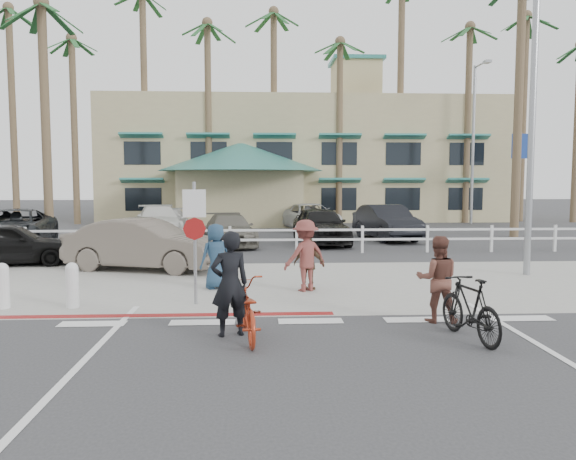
{
  "coord_description": "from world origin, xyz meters",
  "views": [
    {
      "loc": [
        -0.94,
        -9.61,
        2.62
      ],
      "look_at": [
        -0.29,
        3.12,
        1.5
      ],
      "focal_mm": 35.0,
      "sensor_mm": 36.0,
      "label": 1
    }
  ],
  "objects": [
    {
      "name": "bollard_0",
      "position": [
        -4.8,
        2.0,
        0.47
      ],
      "size": [
        0.26,
        0.26,
        0.95
      ],
      "primitive_type": null,
      "color": "silver",
      "rests_on": "ground"
    },
    {
      "name": "palm_11",
      "position": [
        11.0,
        16.0,
        7.0
      ],
      "size": [
        4.0,
        4.0,
        14.0
      ],
      "primitive_type": null,
      "color": "#1D4D26",
      "rests_on": "ground"
    },
    {
      "name": "lot_car_1",
      "position": [
        -2.15,
        13.13,
        0.64
      ],
      "size": [
        2.6,
        4.66,
        1.28
      ],
      "primitive_type": "imported",
      "rotation": [
        0.0,
        0.0,
        0.19
      ],
      "color": "#646055",
      "rests_on": "ground"
    },
    {
      "name": "streetlight_1",
      "position": [
        12.0,
        24.0,
        4.75
      ],
      "size": [
        0.6,
        2.0,
        9.5
      ],
      "primitive_type": null,
      "color": "gray",
      "rests_on": "ground"
    },
    {
      "name": "bike_black",
      "position": [
        2.51,
        -0.73,
        0.53
      ],
      "size": [
        0.82,
        1.83,
        1.06
      ],
      "primitive_type": "imported",
      "rotation": [
        0.0,
        0.0,
        3.33
      ],
      "color": "black",
      "rests_on": "ground"
    },
    {
      "name": "car_white_sedan",
      "position": [
        -4.32,
        6.94,
        0.76
      ],
      "size": [
        4.87,
        2.84,
        1.52
      ],
      "primitive_type": "imported",
      "rotation": [
        0.0,
        0.0,
        1.28
      ],
      "color": "#60574D",
      "rests_on": "ground"
    },
    {
      "name": "rider_black",
      "position": [
        2.35,
        0.49,
        0.81
      ],
      "size": [
        0.88,
        0.75,
        1.61
      ],
      "primitive_type": "imported",
      "rotation": [
        0.0,
        0.0,
        2.95
      ],
      "color": "brown",
      "rests_on": "ground"
    },
    {
      "name": "palm_4",
      "position": [
        0.0,
        26.0,
        7.5
      ],
      "size": [
        4.0,
        4.0,
        15.0
      ],
      "primitive_type": null,
      "color": "#1D4D26",
      "rests_on": "ground"
    },
    {
      "name": "rail_fence",
      "position": [
        0.5,
        10.5,
        0.5
      ],
      "size": [
        29.4,
        0.16,
        1.0
      ],
      "primitive_type": null,
      "color": "silver",
      "rests_on": "ground"
    },
    {
      "name": "lot_car_3",
      "position": [
        4.72,
        15.02,
        0.78
      ],
      "size": [
        2.4,
        4.92,
        1.55
      ],
      "primitive_type": "imported",
      "rotation": [
        0.0,
        0.0,
        0.17
      ],
      "color": "black",
      "rests_on": "ground"
    },
    {
      "name": "bike_red",
      "position": [
        -1.16,
        -0.47,
        0.49
      ],
      "size": [
        0.87,
        1.93,
        0.98
      ],
      "primitive_type": "imported",
      "rotation": [
        0.0,
        0.0,
        3.27
      ],
      "color": "maroon",
      "rests_on": "ground"
    },
    {
      "name": "building",
      "position": [
        2.0,
        31.0,
        5.65
      ],
      "size": [
        28.0,
        16.0,
        11.3
      ],
      "primitive_type": null,
      "color": "tan",
      "rests_on": "ground"
    },
    {
      "name": "lot_car_2",
      "position": [
        1.6,
        13.48,
        0.77
      ],
      "size": [
        2.33,
        4.72,
        1.55
      ],
      "primitive_type": "imported",
      "rotation": [
        0.0,
        0.0,
        0.11
      ],
      "color": "black",
      "rests_on": "ground"
    },
    {
      "name": "palm_7",
      "position": [
        12.0,
        25.0,
        7.0
      ],
      "size": [
        4.0,
        4.0,
        14.0
      ],
      "primitive_type": null,
      "color": "#1D4D26",
      "rests_on": "ground"
    },
    {
      "name": "sidewalk_plaza",
      "position": [
        0.0,
        4.5,
        0.01
      ],
      "size": [
        22.0,
        7.0,
        0.01
      ],
      "primitive_type": "cube",
      "color": "gray",
      "rests_on": "ground"
    },
    {
      "name": "lot_car_5",
      "position": [
        1.77,
        20.09,
        0.71
      ],
      "size": [
        3.34,
        5.46,
        1.41
      ],
      "primitive_type": "imported",
      "rotation": [
        0.0,
        0.0,
        0.21
      ],
      "color": "silver",
      "rests_on": "ground"
    },
    {
      "name": "lot_car_0",
      "position": [
        -10.71,
        13.1,
        0.76
      ],
      "size": [
        3.29,
        5.75,
        1.51
      ],
      "primitive_type": "imported",
      "rotation": [
        0.0,
        0.0,
        0.15
      ],
      "color": "black",
      "rests_on": "ground"
    },
    {
      "name": "info_sign",
      "position": [
        14.0,
        22.0,
        2.8
      ],
      "size": [
        1.2,
        0.16,
        5.6
      ],
      "primitive_type": null,
      "color": "navy",
      "rests_on": "ground"
    },
    {
      "name": "cross_street",
      "position": [
        0.0,
        8.5,
        0.0
      ],
      "size": [
        40.0,
        5.0,
        0.01
      ],
      "primitive_type": "cube",
      "color": "#333335",
      "rests_on": "ground"
    },
    {
      "name": "lot_car_6",
      "position": [
        -5.47,
        18.01,
        0.63
      ],
      "size": [
        1.76,
        4.33,
        1.26
      ],
      "primitive_type": "imported",
      "rotation": [
        0.0,
        0.0,
        -0.0
      ],
      "color": "silver",
      "rests_on": "ground"
    },
    {
      "name": "car_red_compact",
      "position": [
        -8.7,
        8.08,
        0.67
      ],
      "size": [
        4.21,
        2.44,
        1.35
      ],
      "primitive_type": "imported",
      "rotation": [
        0.0,
        0.0,
        1.8
      ],
      "color": "black",
      "rests_on": "ground"
    },
    {
      "name": "lot_car_4",
      "position": [
        -5.81,
        17.67,
        0.72
      ],
      "size": [
        3.13,
        5.3,
        1.44
      ],
      "primitive_type": "imported",
      "rotation": [
        0.0,
        0.0,
        0.24
      ],
      "color": "silver",
      "rests_on": "ground"
    },
    {
      "name": "palm_0",
      "position": [
        -16.0,
        26.0,
        7.5
      ],
      "size": [
        4.0,
        4.0,
        15.0
      ],
      "primitive_type": null,
      "color": "#1D4D26",
      "rests_on": "ground"
    },
    {
      "name": "pedestrian_child",
      "position": [
        0.23,
        3.57,
        0.64
      ],
      "size": [
        0.82,
        0.58,
        1.28
      ],
      "primitive_type": "imported",
      "rotation": [
        0.0,
        0.0,
        2.74
      ],
      "color": "#4F3926",
      "rests_on": "ground"
    },
    {
      "name": "rider_red",
      "position": [
        -1.44,
        -0.28,
        0.9
      ],
      "size": [
        0.75,
        0.6,
        1.79
      ],
      "primitive_type": "imported",
      "rotation": [
        0.0,
        0.0,
        3.45
      ],
      "color": "black",
      "rests_on": "ground"
    },
    {
      "name": "palm_8",
      "position": [
        16.0,
        26.0,
        7.5
      ],
      "size": [
        4.0,
        4.0,
        15.0
      ],
      "primitive_type": null,
      "color": "#1D4D26",
      "rests_on": "ground"
    },
    {
      "name": "palm_6",
      "position": [
        8.0,
        26.0,
        8.5
      ],
      "size": [
        4.0,
        4.0,
        17.0
      ],
      "primitive_type": null,
      "color": "#1D4D26",
      "rests_on": "ground"
    },
    {
      "name": "palm_3",
      "position": [
        -4.0,
        25.0,
        7.0
      ],
      "size": [
        4.0,
        4.0,
        14.0
      ],
      "primitive_type": null,
      "color": "#1D4D26",
      "rests_on": "ground"
    },
    {
      "name": "palm_2",
      "position": [
        -8.0,
        26.0,
        8.0
      ],
      "size": [
        4.0,
        4.0,
        16.0
      ],
      "primitive_type": null,
      "color": "#1D4D26",
      "rests_on": "ground"
    },
    {
      "name": "parking_lot",
      "position": [
        0.0,
        18.0,
        0.0
      ],
      "size": [
        50.0,
        16.0,
        0.01
      ],
      "primitive_type": "cube",
      "color": "#333335",
      "rests_on": "ground"
    },
    {
      "name": "curb_red",
      "position": [
        -3.0,
        1.2,
        0.01
      ],
      "size": [
        7.0,
        0.25,
        0.02
      ],
      "primitive_type": "cube",
      "color": "maroon",
      "rests_on": "ground"
    },
    {
      "name": "bike_path",
      "position": [
        0.0,
        -2.0,
        0.0
      ],
      "size": [
        12.0,
        16.0,
        0.01
      ],
      "primitive_type": "cube",
      "color": "#333335",
      "rests_on": "ground"
    },
    {
      "name": "palm_10",
      "position": [
        -10.0,
        15.0,
        6.0
      ],
      "size": [
        4.0,
        4.0,
        12.0
      ],
      "primitive_type": null,
      "color": "#1D4D26",
      "rests_on": "ground"
    },
    {
      "name": "streetlight_0",
      "position": [
        6.5,
        5.5,
        4.5
      ],
      "size": [
        0.6,
        2.0,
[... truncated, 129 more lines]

